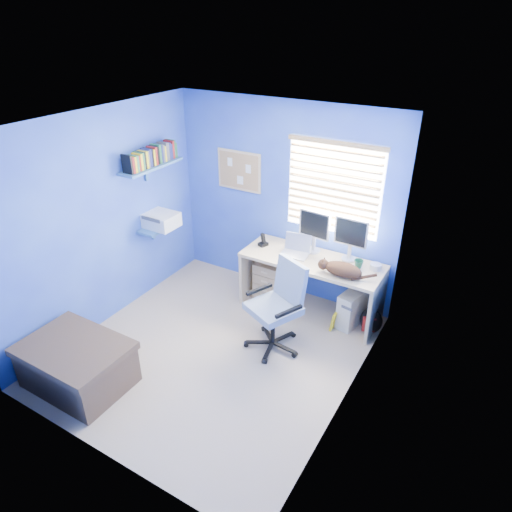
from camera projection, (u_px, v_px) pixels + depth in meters
The scene contains 23 objects.
floor at pixel (215, 351), 5.13m from camera, with size 3.00×3.20×0.00m, color tan.
ceiling at pixel (203, 125), 3.94m from camera, with size 3.00×3.20×0.00m, color white.
wall_back at pixel (284, 201), 5.75m from camera, with size 3.00×0.01×2.50m, color #2940C0.
wall_front at pixel (82, 341), 3.32m from camera, with size 3.00×0.01×2.50m, color #2940C0.
wall_left at pixel (103, 221), 5.20m from camera, with size 0.01×3.20×2.50m, color #2940C0.
wall_right at pixel (354, 295), 3.87m from camera, with size 0.01×3.20×2.50m, color #2940C0.
desk at pixel (311, 285), 5.65m from camera, with size 1.71×0.65×0.74m, color tan.
laptop at pixel (295, 247), 5.52m from camera, with size 0.33×0.26×0.22m, color silver.
monitor_left at pixel (314, 232), 5.53m from camera, with size 0.40×0.12×0.54m, color silver.
monitor_right at pixel (351, 239), 5.34m from camera, with size 0.40×0.12×0.54m, color silver.
phone at pixel (263, 240), 5.75m from camera, with size 0.09×0.11×0.17m, color black.
mug at pixel (358, 264), 5.27m from camera, with size 0.10×0.09×0.10m, color #1E5C37.
cd_spindle at pixel (376, 267), 5.25m from camera, with size 0.13×0.13×0.07m, color silver.
cat at pixel (343, 270), 5.10m from camera, with size 0.44×0.23×0.16m, color black.
tower_pc at pixel (352, 308), 5.48m from camera, with size 0.19×0.44×0.45m, color beige.
drawer_boxes at pixel (269, 281), 5.93m from camera, with size 0.35×0.28×0.54m, color tan.
yellow_book at pixel (334, 320), 5.44m from camera, with size 0.03×0.17×0.24m, color yellow.
backpack at pixel (371, 321), 5.36m from camera, with size 0.27×0.20×0.31m, color black.
bed_corner at pixel (77, 365), 4.58m from camera, with size 1.00×0.71×0.48m, color brown.
office_chair at pixel (277, 317), 5.04m from camera, with size 0.79×0.79×1.03m.
window_blinds at pixel (333, 189), 5.29m from camera, with size 1.15×0.05×1.10m.
corkboard at pixel (239, 171), 5.88m from camera, with size 0.64×0.02×0.52m.
wall_shelves at pixel (155, 189), 5.62m from camera, with size 0.42×0.90×1.05m.
Camera 1 is at (2.43, -3.22, 3.38)m, focal length 32.00 mm.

